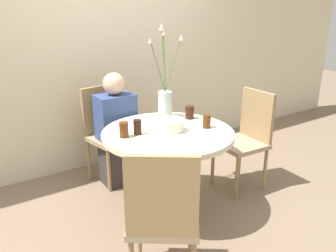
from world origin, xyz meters
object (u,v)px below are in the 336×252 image
(chair_far_back, at_px, (247,134))
(drink_glass_1, at_px, (124,130))
(birthday_cake, at_px, (169,125))
(drink_glass_3, at_px, (137,127))
(drink_glass_0, at_px, (207,121))
(chair_left_flank, at_px, (163,214))
(chair_near_front, at_px, (107,128))
(side_plate, at_px, (201,138))
(person_woman, at_px, (117,133))
(drink_glass_2, at_px, (190,112))
(flower_vase, at_px, (165,96))

(chair_far_back, height_order, drink_glass_1, chair_far_back)
(birthday_cake, bearing_deg, drink_glass_3, 165.13)
(birthday_cake, relative_size, drink_glass_0, 2.03)
(drink_glass_0, distance_m, drink_glass_3, 0.56)
(chair_left_flank, bearing_deg, drink_glass_3, -73.44)
(chair_near_front, bearing_deg, side_plate, -87.73)
(birthday_cake, xyz_separation_m, person_woman, (-0.14, 0.68, -0.25))
(drink_glass_0, distance_m, drink_glass_2, 0.27)
(drink_glass_2, bearing_deg, chair_far_back, -22.45)
(flower_vase, height_order, drink_glass_0, flower_vase)
(chair_left_flank, distance_m, birthday_cake, 0.88)
(chair_left_flank, relative_size, drink_glass_3, 8.02)
(birthday_cake, xyz_separation_m, drink_glass_2, (0.32, 0.16, 0.01))
(chair_near_front, bearing_deg, drink_glass_3, -106.33)
(drink_glass_2, relative_size, drink_glass_3, 0.98)
(chair_near_front, xyz_separation_m, flower_vase, (0.35, -0.51, 0.37))
(birthday_cake, height_order, person_woman, person_woman)
(drink_glass_3, bearing_deg, chair_left_flank, -109.03)
(chair_far_back, relative_size, drink_glass_2, 8.16)
(drink_glass_3, bearing_deg, chair_far_back, -6.01)
(drink_glass_1, bearing_deg, drink_glass_0, -15.27)
(side_plate, height_order, drink_glass_2, drink_glass_2)
(person_woman, bearing_deg, chair_near_front, 101.07)
(person_woman, bearing_deg, side_plate, -76.30)
(chair_far_back, relative_size, drink_glass_3, 8.02)
(chair_near_front, bearing_deg, drink_glass_2, -64.51)
(drink_glass_0, relative_size, person_woman, 0.10)
(chair_near_front, xyz_separation_m, birthday_cake, (0.17, -0.83, 0.23))
(flower_vase, relative_size, side_plate, 4.77)
(side_plate, xyz_separation_m, person_woman, (-0.23, 0.96, -0.21))
(chair_near_front, relative_size, birthday_cake, 4.17)
(person_woman, bearing_deg, drink_glass_2, -47.76)
(chair_near_front, bearing_deg, flower_vase, -66.43)
(chair_left_flank, relative_size, flower_vase, 1.16)
(drink_glass_0, xyz_separation_m, drink_glass_1, (-0.64, 0.18, 0.00))
(chair_far_back, height_order, drink_glass_2, chair_far_back)
(chair_near_front, relative_size, drink_glass_2, 8.16)
(chair_left_flank, xyz_separation_m, chair_far_back, (1.34, 0.64, 0.00))
(birthday_cake, xyz_separation_m, drink_glass_1, (-0.36, 0.07, 0.01))
(drink_glass_3, bearing_deg, birthday_cake, -14.87)
(chair_near_front, relative_size, chair_far_back, 1.00)
(chair_near_front, relative_size, person_woman, 0.85)
(chair_far_back, distance_m, birthday_cake, 0.87)
(chair_far_back, xyz_separation_m, person_woman, (-0.98, 0.72, -0.01))
(birthday_cake, height_order, drink_glass_1, birthday_cake)
(side_plate, distance_m, person_woman, 1.01)
(chair_left_flank, height_order, drink_glass_2, chair_left_flank)
(chair_far_back, distance_m, flower_vase, 0.85)
(flower_vase, bearing_deg, drink_glass_0, -75.82)
(chair_far_back, relative_size, side_plate, 5.52)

